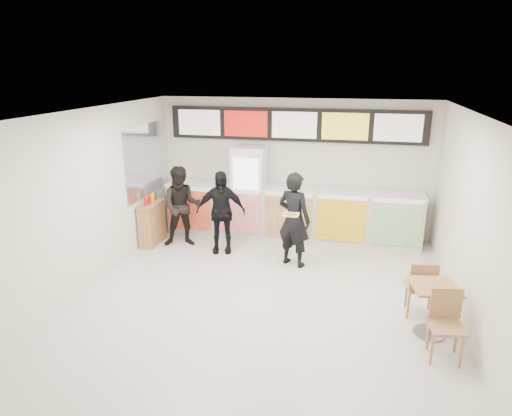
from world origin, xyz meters
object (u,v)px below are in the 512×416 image
(customer_mid, at_px, (221,212))
(condiment_ledge, at_px, (152,223))
(service_counter, at_px, (290,213))
(customer_main, at_px, (294,220))
(drinks_fridge, at_px, (249,191))
(customer_left, at_px, (182,207))
(cafe_table, at_px, (433,301))

(customer_mid, xyz_separation_m, condiment_ledge, (-1.56, 0.09, -0.39))
(customer_mid, height_order, condiment_ledge, customer_mid)
(service_counter, distance_m, customer_main, 1.48)
(service_counter, relative_size, customer_main, 3.06)
(drinks_fridge, distance_m, condiment_ledge, 2.20)
(customer_main, distance_m, customer_left, 2.47)
(customer_mid, bearing_deg, condiment_ledge, 165.56)
(drinks_fridge, relative_size, condiment_ledge, 1.86)
(customer_mid, distance_m, cafe_table, 4.41)
(service_counter, distance_m, customer_mid, 1.68)
(drinks_fridge, distance_m, customer_left, 1.54)
(customer_main, xyz_separation_m, customer_mid, (-1.53, 0.33, -0.06))
(service_counter, relative_size, condiment_ledge, 5.17)
(condiment_ledge, bearing_deg, customer_left, 5.56)
(service_counter, xyz_separation_m, customer_main, (0.27, -1.41, 0.33))
(service_counter, height_order, cafe_table, service_counter)
(customer_main, bearing_deg, condiment_ledge, 15.18)
(drinks_fridge, height_order, cafe_table, drinks_fridge)
(cafe_table, distance_m, condiment_ledge, 5.83)
(customer_left, distance_m, customer_mid, 0.90)
(service_counter, bearing_deg, customer_left, -156.68)
(service_counter, relative_size, customer_left, 3.27)
(customer_left, distance_m, condiment_ledge, 0.78)
(service_counter, height_order, customer_mid, customer_mid)
(customer_left, height_order, cafe_table, customer_left)
(drinks_fridge, xyz_separation_m, customer_left, (-1.21, -0.94, -0.15))
(drinks_fridge, relative_size, customer_left, 1.18)
(customer_left, height_order, condiment_ledge, customer_left)
(service_counter, height_order, customer_left, customer_left)
(customer_left, relative_size, cafe_table, 1.06)
(service_counter, xyz_separation_m, condiment_ledge, (-2.82, -0.99, -0.11))
(service_counter, xyz_separation_m, cafe_table, (2.50, -3.37, -0.04))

